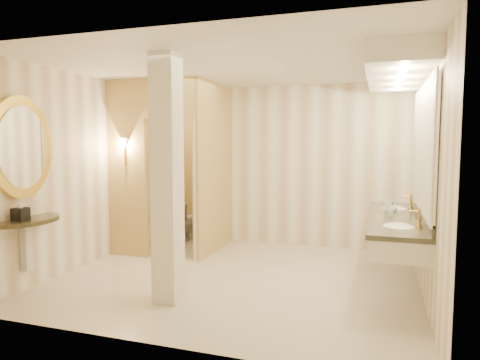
% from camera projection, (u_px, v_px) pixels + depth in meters
% --- Properties ---
extents(floor, '(4.50, 4.50, 0.00)m').
position_uv_depth(floor, '(237.00, 277.00, 5.60)').
color(floor, beige).
rests_on(floor, ground).
extents(ceiling, '(4.50, 4.50, 0.00)m').
position_uv_depth(ceiling, '(236.00, 67.00, 5.35)').
color(ceiling, silver).
rests_on(ceiling, wall_back).
extents(wall_back, '(4.50, 0.02, 2.70)m').
position_uv_depth(wall_back, '(273.00, 166.00, 7.37)').
color(wall_back, white).
rests_on(wall_back, floor).
extents(wall_front, '(4.50, 0.02, 2.70)m').
position_uv_depth(wall_front, '(161.00, 191.00, 3.58)').
color(wall_front, white).
rests_on(wall_front, floor).
extents(wall_left, '(0.02, 4.00, 2.70)m').
position_uv_depth(wall_left, '(89.00, 171.00, 6.17)').
color(wall_left, white).
rests_on(wall_left, floor).
extents(wall_right, '(0.02, 4.00, 2.70)m').
position_uv_depth(wall_right, '(427.00, 179.00, 4.78)').
color(wall_right, white).
rests_on(wall_right, floor).
extents(toilet_closet, '(1.50, 1.55, 2.70)m').
position_uv_depth(toilet_closet, '(189.00, 166.00, 6.74)').
color(toilet_closet, '#CFBF6C').
rests_on(toilet_closet, floor).
extents(wall_sconce, '(0.14, 0.14, 0.42)m').
position_uv_depth(wall_sconce, '(125.00, 144.00, 6.44)').
color(wall_sconce, '#B47E39').
rests_on(wall_sconce, toilet_closet).
extents(vanity, '(0.75, 2.57, 2.09)m').
position_uv_depth(vanity, '(401.00, 153.00, 5.05)').
color(vanity, silver).
rests_on(vanity, floor).
extents(console_shelf, '(0.91, 0.91, 1.91)m').
position_uv_depth(console_shelf, '(22.00, 179.00, 4.96)').
color(console_shelf, black).
rests_on(console_shelf, floor).
extents(pillar, '(0.28, 0.28, 2.70)m').
position_uv_depth(pillar, '(167.00, 180.00, 4.64)').
color(pillar, silver).
rests_on(pillar, floor).
extents(tissue_box, '(0.15, 0.15, 0.15)m').
position_uv_depth(tissue_box, '(20.00, 214.00, 4.82)').
color(tissue_box, black).
rests_on(tissue_box, console_shelf).
extents(toilet, '(0.47, 0.74, 0.73)m').
position_uv_depth(toilet, '(184.00, 220.00, 7.71)').
color(toilet, white).
rests_on(toilet, floor).
extents(soap_bottle_a, '(0.07, 0.07, 0.13)m').
position_uv_depth(soap_bottle_a, '(391.00, 211.00, 5.10)').
color(soap_bottle_a, beige).
rests_on(soap_bottle_a, vanity).
extents(soap_bottle_b, '(0.10, 0.10, 0.10)m').
position_uv_depth(soap_bottle_b, '(394.00, 207.00, 5.47)').
color(soap_bottle_b, silver).
rests_on(soap_bottle_b, vanity).
extents(soap_bottle_c, '(0.11, 0.11, 0.23)m').
position_uv_depth(soap_bottle_c, '(388.00, 203.00, 5.42)').
color(soap_bottle_c, '#C6B28C').
rests_on(soap_bottle_c, vanity).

